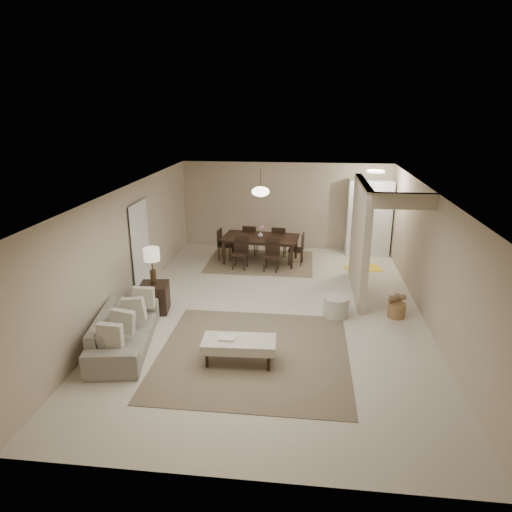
# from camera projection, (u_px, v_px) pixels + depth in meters

# --- Properties ---
(floor) EXTENTS (9.00, 9.00, 0.00)m
(floor) POSITION_uv_depth(u_px,v_px,m) (273.00, 311.00, 9.40)
(floor) COLOR beige
(floor) RESTS_ON ground
(ceiling) EXTENTS (9.00, 9.00, 0.00)m
(ceiling) POSITION_uv_depth(u_px,v_px,m) (274.00, 190.00, 8.62)
(ceiling) COLOR white
(ceiling) RESTS_ON back_wall
(back_wall) EXTENTS (6.00, 0.00, 6.00)m
(back_wall) POSITION_uv_depth(u_px,v_px,m) (286.00, 206.00, 13.25)
(back_wall) COLOR #BBA88E
(back_wall) RESTS_ON floor
(left_wall) EXTENTS (0.00, 9.00, 9.00)m
(left_wall) POSITION_uv_depth(u_px,v_px,m) (128.00, 248.00, 9.33)
(left_wall) COLOR #BBA88E
(left_wall) RESTS_ON floor
(right_wall) EXTENTS (0.00, 9.00, 9.00)m
(right_wall) POSITION_uv_depth(u_px,v_px,m) (430.00, 259.00, 8.69)
(right_wall) COLOR #BBA88E
(right_wall) RESTS_ON floor
(partition) EXTENTS (0.15, 2.50, 2.50)m
(partition) POSITION_uv_depth(u_px,v_px,m) (360.00, 239.00, 9.99)
(partition) COLOR #BBA88E
(partition) RESTS_ON floor
(doorway) EXTENTS (0.04, 0.90, 2.04)m
(doorway) POSITION_uv_depth(u_px,v_px,m) (140.00, 250.00, 9.97)
(doorway) COLOR black
(doorway) RESTS_ON floor
(pantry_cabinet) EXTENTS (1.20, 0.55, 2.10)m
(pantry_cabinet) POSITION_uv_depth(u_px,v_px,m) (369.00, 218.00, 12.73)
(pantry_cabinet) COLOR white
(pantry_cabinet) RESTS_ON floor
(flush_light) EXTENTS (0.44, 0.44, 0.05)m
(flush_light) POSITION_uv_depth(u_px,v_px,m) (376.00, 171.00, 11.40)
(flush_light) COLOR white
(flush_light) RESTS_ON ceiling
(living_rug) EXTENTS (3.20, 3.20, 0.01)m
(living_rug) POSITION_uv_depth(u_px,v_px,m) (254.00, 354.00, 7.76)
(living_rug) COLOR brown
(living_rug) RESTS_ON floor
(sofa) EXTENTS (2.32, 1.22, 0.64)m
(sofa) POSITION_uv_depth(u_px,v_px,m) (124.00, 330.00, 7.90)
(sofa) COLOR gray
(sofa) RESTS_ON floor
(ottoman_bench) EXTENTS (1.21, 0.60, 0.43)m
(ottoman_bench) POSITION_uv_depth(u_px,v_px,m) (239.00, 344.00, 7.39)
(ottoman_bench) COLOR beige
(ottoman_bench) RESTS_ON living_rug
(side_table) EXTENTS (0.62, 0.62, 0.60)m
(side_table) POSITION_uv_depth(u_px,v_px,m) (155.00, 298.00, 9.30)
(side_table) COLOR black
(side_table) RESTS_ON floor
(table_lamp) EXTENTS (0.32, 0.32, 0.76)m
(table_lamp) POSITION_uv_depth(u_px,v_px,m) (152.00, 258.00, 9.03)
(table_lamp) COLOR #43301C
(table_lamp) RESTS_ON side_table
(round_pouf) EXTENTS (0.52, 0.52, 0.41)m
(round_pouf) POSITION_uv_depth(u_px,v_px,m) (336.00, 307.00, 9.11)
(round_pouf) COLOR beige
(round_pouf) RESTS_ON floor
(wicker_basket) EXTENTS (0.43, 0.43, 0.29)m
(wicker_basket) POSITION_uv_depth(u_px,v_px,m) (396.00, 310.00, 9.09)
(wicker_basket) COLOR brown
(wicker_basket) RESTS_ON floor
(dining_rug) EXTENTS (2.80, 2.10, 0.01)m
(dining_rug) POSITION_uv_depth(u_px,v_px,m) (260.00, 262.00, 12.33)
(dining_rug) COLOR #79674B
(dining_rug) RESTS_ON floor
(dining_table) EXTENTS (2.09, 1.30, 0.70)m
(dining_table) POSITION_uv_depth(u_px,v_px,m) (260.00, 250.00, 12.22)
(dining_table) COLOR black
(dining_table) RESTS_ON dining_rug
(dining_chairs) EXTENTS (2.32, 1.77, 0.86)m
(dining_chairs) POSITION_uv_depth(u_px,v_px,m) (260.00, 247.00, 12.20)
(dining_chairs) COLOR black
(dining_chairs) RESTS_ON dining_rug
(vase) EXTENTS (0.15, 0.15, 0.15)m
(vase) POSITION_uv_depth(u_px,v_px,m) (260.00, 234.00, 12.09)
(vase) COLOR silver
(vase) RESTS_ON dining_table
(yellow_mat) EXTENTS (1.02, 0.76, 0.01)m
(yellow_mat) POSITION_uv_depth(u_px,v_px,m) (363.00, 268.00, 11.83)
(yellow_mat) COLOR yellow
(yellow_mat) RESTS_ON floor
(pendant_light) EXTENTS (0.46, 0.46, 0.71)m
(pendant_light) POSITION_uv_depth(u_px,v_px,m) (261.00, 192.00, 11.73)
(pendant_light) COLOR #43301C
(pendant_light) RESTS_ON ceiling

